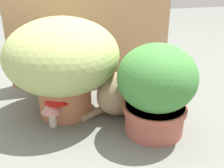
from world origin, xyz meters
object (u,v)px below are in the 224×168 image
(leafy_planter, at_px, (156,88))
(mushroom_ornament_pink, at_px, (52,109))
(cat, at_px, (124,90))
(grass_planter, at_px, (62,60))
(mushroom_ornament_red, at_px, (58,99))

(leafy_planter, bearing_deg, mushroom_ornament_pink, 161.42)
(mushroom_ornament_pink, bearing_deg, cat, 7.07)
(leafy_planter, height_order, mushroom_ornament_pink, leafy_planter)
(leafy_planter, bearing_deg, cat, 113.72)
(leafy_planter, bearing_deg, grass_planter, 144.05)
(leafy_planter, distance_m, mushroom_ornament_red, 0.45)
(grass_planter, bearing_deg, mushroom_ornament_red, -113.97)
(cat, xyz_separation_m, mushroom_ornament_red, (-0.32, -0.02, 0.00))
(mushroom_ornament_red, distance_m, mushroom_ornament_pink, 0.05)
(grass_planter, relative_size, cat, 1.36)
(grass_planter, height_order, mushroom_ornament_red, grass_planter)
(cat, xyz_separation_m, mushroom_ornament_pink, (-0.35, -0.04, -0.03))
(leafy_planter, relative_size, mushroom_ornament_pink, 3.17)
(grass_planter, bearing_deg, cat, -14.82)
(grass_planter, xyz_separation_m, mushroom_ornament_red, (-0.04, -0.09, -0.15))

